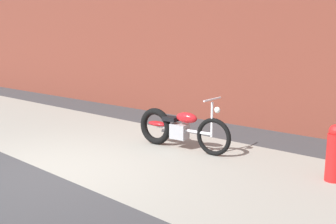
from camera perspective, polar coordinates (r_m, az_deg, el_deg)
The scene contains 5 objects.
ground_plane at distance 6.03m, azimuth -18.18°, elevation -8.88°, with size 80.00×80.00×0.00m, color #38383A.
sidewalk_slab at distance 7.02m, azimuth -5.74°, elevation -5.71°, with size 36.00×3.50×0.01m, color gray.
brick_building_wall at distance 9.50m, azimuth 10.08°, elevation 16.59°, with size 36.00×0.50×6.01m, color brown.
motorcycle_red at distance 6.93m, azimuth 1.27°, elevation -2.49°, with size 2.01×0.58×1.03m.
fire_hydrant at distance 5.75m, azimuth 24.52°, elevation -5.81°, with size 0.22×0.22×0.84m.
Camera 1 is at (4.98, -2.81, 1.92)m, focal length 39.07 mm.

